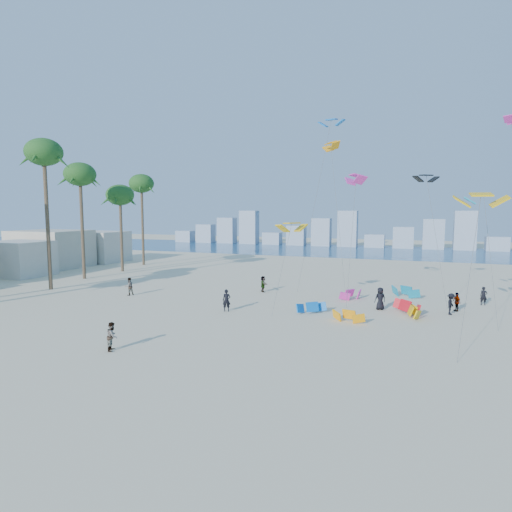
% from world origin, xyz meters
% --- Properties ---
extents(ground, '(220.00, 220.00, 0.00)m').
position_xyz_m(ground, '(0.00, 0.00, 0.00)').
color(ground, beige).
rests_on(ground, ground).
extents(ocean, '(220.00, 220.00, 0.00)m').
position_xyz_m(ocean, '(0.00, 72.00, 0.01)').
color(ocean, navy).
rests_on(ocean, ground).
extents(kitesurfer_near, '(0.79, 0.65, 1.85)m').
position_xyz_m(kitesurfer_near, '(1.28, 13.53, 0.93)').
color(kitesurfer_near, black).
rests_on(kitesurfer_near, ground).
extents(kitesurfer_mid, '(0.94, 1.04, 1.74)m').
position_xyz_m(kitesurfer_mid, '(-1.10, 2.01, 0.87)').
color(kitesurfer_mid, gray).
rests_on(kitesurfer_mid, ground).
extents(kitesurfers_far, '(33.38, 8.19, 1.92)m').
position_xyz_m(kitesurfers_far, '(8.81, 19.64, 0.87)').
color(kitesurfers_far, black).
rests_on(kitesurfers_far, ground).
extents(grounded_kites, '(10.27, 13.40, 1.00)m').
position_xyz_m(grounded_kites, '(13.08, 18.98, 0.45)').
color(grounded_kites, blue).
rests_on(grounded_kites, ground).
extents(flying_kites, '(24.40, 27.03, 18.51)m').
position_xyz_m(flying_kites, '(15.91, 22.32, 11.50)').
color(flying_kites, yellow).
rests_on(flying_kites, ground).
extents(palm_row, '(7.51, 44.80, 15.93)m').
position_xyz_m(palm_row, '(-22.62, 16.15, 11.78)').
color(palm_row, brown).
rests_on(palm_row, ground).
extents(beachfront_buildings, '(11.50, 43.00, 6.00)m').
position_xyz_m(beachfront_buildings, '(-33.69, 20.82, 2.67)').
color(beachfront_buildings, beige).
rests_on(beachfront_buildings, ground).
extents(distant_skyline, '(85.00, 3.00, 8.40)m').
position_xyz_m(distant_skyline, '(-1.19, 82.00, 3.09)').
color(distant_skyline, '#9EADBF').
rests_on(distant_skyline, ground).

